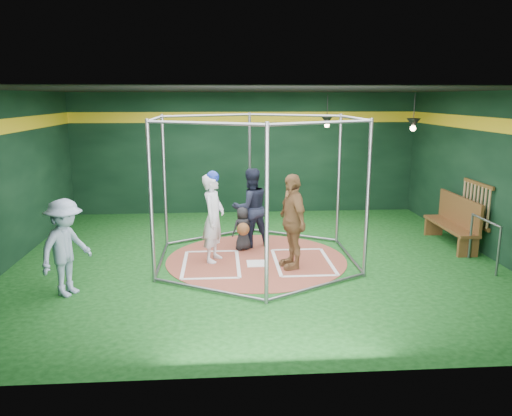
{
  "coord_description": "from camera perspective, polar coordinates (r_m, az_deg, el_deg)",
  "views": [
    {
      "loc": [
        -0.73,
        -10.05,
        3.37
      ],
      "look_at": [
        0.0,
        0.1,
        1.1
      ],
      "focal_mm": 35.0,
      "sensor_mm": 36.0,
      "label": 1
    }
  ],
  "objects": [
    {
      "name": "steel_railing",
      "position": [
        11.03,
        24.68,
        -2.84
      ],
      "size": [
        0.05,
        1.14,
        0.98
      ],
      "color": "slate",
      "rests_on": "ground"
    },
    {
      "name": "catcher_figure",
      "position": [
        11.11,
        -1.53,
        -2.35
      ],
      "size": [
        0.56,
        0.63,
        0.98
      ],
      "color": "black",
      "rests_on": "clay_disc"
    },
    {
      "name": "clay_disc",
      "position": [
        10.62,
        0.04,
        -5.89
      ],
      "size": [
        3.8,
        3.8,
        0.01
      ],
      "primitive_type": "cylinder",
      "color": "brown",
      "rests_on": "ground"
    },
    {
      "name": "batter_box_right",
      "position": [
        10.49,
        5.35,
        -6.12
      ],
      "size": [
        1.17,
        1.77,
        0.01
      ],
      "color": "white",
      "rests_on": "clay_disc"
    },
    {
      "name": "bystander_blue",
      "position": [
        9.16,
        -20.93,
        -4.26
      ],
      "size": [
        1.06,
        1.26,
        1.7
      ],
      "primitive_type": "imported",
      "rotation": [
        0.0,
        0.0,
        1.1
      ],
      "color": "#93A7C3",
      "rests_on": "ground"
    },
    {
      "name": "dugout_bench",
      "position": [
        12.37,
        21.74,
        -1.33
      ],
      "size": [
        0.46,
        1.98,
        1.15
      ],
      "color": "brown",
      "rests_on": "ground"
    },
    {
      "name": "batting_cage",
      "position": [
        10.25,
        0.04,
        2.06
      ],
      "size": [
        4.05,
        4.67,
        3.0
      ],
      "color": "gray",
      "rests_on": "ground"
    },
    {
      "name": "bat_rack",
      "position": [
        12.1,
        23.84,
        0.44
      ],
      "size": [
        0.07,
        1.25,
        0.98
      ],
      "color": "brown",
      "rests_on": "room_shell"
    },
    {
      "name": "pendant_lamp_far",
      "position": [
        12.96,
        17.53,
        9.22
      ],
      "size": [
        0.34,
        0.34,
        0.9
      ],
      "color": "black",
      "rests_on": "room_shell"
    },
    {
      "name": "visitor_leopard",
      "position": [
        9.92,
        4.14,
        -1.5
      ],
      "size": [
        0.72,
        1.19,
        1.9
      ],
      "primitive_type": "imported",
      "rotation": [
        0.0,
        0.0,
        -1.33
      ],
      "color": "#A37645",
      "rests_on": "clay_disc"
    },
    {
      "name": "batter_box_left",
      "position": [
        10.36,
        -5.14,
        -6.36
      ],
      "size": [
        1.17,
        1.77,
        0.01
      ],
      "color": "white",
      "rests_on": "clay_disc"
    },
    {
      "name": "home_plate",
      "position": [
        10.33,
        0.16,
        -6.35
      ],
      "size": [
        0.43,
        0.43,
        0.01
      ],
      "primitive_type": "cube",
      "color": "white",
      "rests_on": "clay_disc"
    },
    {
      "name": "pendant_lamp_near",
      "position": [
        13.97,
        8.11,
        9.88
      ],
      "size": [
        0.34,
        0.34,
        0.9
      ],
      "color": "black",
      "rests_on": "room_shell"
    },
    {
      "name": "umpire",
      "position": [
        11.32,
        -0.63,
        0.04
      ],
      "size": [
        1.05,
        0.93,
        1.8
      ],
      "primitive_type": "imported",
      "rotation": [
        0.0,
        0.0,
        3.47
      ],
      "color": "black",
      "rests_on": "clay_disc"
    },
    {
      "name": "batter_figure",
      "position": [
        10.32,
        -4.9,
        -1.01
      ],
      "size": [
        0.63,
        0.77,
        1.9
      ],
      "color": "silver",
      "rests_on": "clay_disc"
    },
    {
      "name": "room_shell",
      "position": [
        10.21,
        0.04,
        3.47
      ],
      "size": [
        10.1,
        9.1,
        3.53
      ],
      "color": "#0E3D11",
      "rests_on": "ground"
    }
  ]
}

